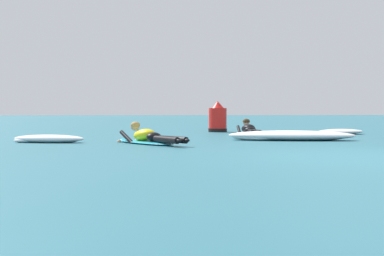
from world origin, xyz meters
TOP-DOWN VIEW (x-y plane):
  - ground_plane at (0.00, 10.00)m, footprint 120.00×120.00m
  - surfer_near at (-3.38, 3.46)m, footprint 1.72×2.41m
  - surfer_far at (-0.39, 7.18)m, footprint 0.57×2.47m
  - whitewater_mid_left at (0.21, 4.66)m, footprint 3.28×1.53m
  - whitewater_mid_right at (-5.68, 4.17)m, footprint 1.78×0.91m
  - whitewater_back at (2.63, 7.76)m, footprint 1.70×1.18m
  - channel_marker_buoy at (-0.98, 9.86)m, footprint 0.65×0.65m

SIDE VIEW (x-z plane):
  - ground_plane at x=0.00m, z-range 0.00..0.00m
  - whitewater_back at x=2.63m, z-range -0.01..0.16m
  - whitewater_mid_right at x=-5.68m, z-range -0.01..0.18m
  - whitewater_mid_left at x=0.21m, z-range -0.01..0.24m
  - surfer_near at x=-3.38m, z-range -0.13..0.41m
  - surfer_far at x=-0.39m, z-range -0.12..0.41m
  - channel_marker_buoy at x=-0.98m, z-range -0.11..0.96m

